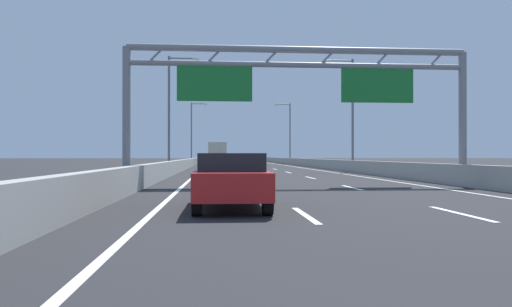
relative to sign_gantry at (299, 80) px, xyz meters
The scene contains 50 objects.
ground_plane 76.29m from the sign_gantry, 89.98° to the left, with size 260.00×260.00×0.00m, color #262628.
lane_dash_left_1 12.46m from the sign_gantry, 98.89° to the right, with size 0.16×3.00×0.01m, color white.
lane_dash_left_2 5.63m from the sign_gantry, 127.01° to the right, with size 0.16×3.00×0.01m, color white.
lane_dash_left_3 8.38m from the sign_gantry, 104.98° to the left, with size 0.16×3.00×0.01m, color white.
lane_dash_left_4 16.46m from the sign_gantry, 96.48° to the left, with size 0.16×3.00×0.01m, color white.
lane_dash_left_5 25.17m from the sign_gantry, 94.13° to the left, with size 0.16×3.00×0.01m, color white.
lane_dash_left_6 34.03m from the sign_gantry, 93.02° to the left, with size 0.16×3.00×0.01m, color white.
lane_dash_left_7 42.95m from the sign_gantry, 92.39° to the left, with size 0.16×3.00×0.01m, color white.
lane_dash_left_8 51.89m from the sign_gantry, 91.97° to the left, with size 0.16×3.00×0.01m, color white.
lane_dash_left_9 60.86m from the sign_gantry, 91.68° to the left, with size 0.16×3.00×0.01m, color white.
lane_dash_left_10 69.83m from the sign_gantry, 91.46° to the left, with size 0.16×3.00×0.01m, color white.
lane_dash_left_11 78.81m from the sign_gantry, 91.29° to the left, with size 0.16×3.00×0.01m, color white.
lane_dash_left_12 87.79m from the sign_gantry, 91.16° to the left, with size 0.16×3.00×0.01m, color white.
lane_dash_left_13 96.78m from the sign_gantry, 91.05° to the left, with size 0.16×3.00×0.01m, color white.
lane_dash_left_14 105.77m from the sign_gantry, 90.96° to the left, with size 0.16×3.00×0.01m, color white.
lane_dash_left_15 114.76m from the sign_gantry, 90.89° to the left, with size 0.16×3.00×0.01m, color white.
lane_dash_left_16 123.75m from the sign_gantry, 90.82° to the left, with size 0.16×3.00×0.01m, color white.
lane_dash_left_17 132.74m from the sign_gantry, 90.77° to the left, with size 0.16×3.00×0.01m, color white.
lane_dash_right_1 12.46m from the sign_gantry, 80.88° to the right, with size 0.16×3.00×0.01m, color white.
lane_dash_right_2 5.65m from the sign_gantry, 52.29° to the right, with size 0.16×3.00×0.01m, color white.
lane_dash_right_3 8.39m from the sign_gantry, 74.65° to the left, with size 0.16×3.00×0.01m, color white.
lane_dash_right_4 16.46m from the sign_gantry, 83.35° to the left, with size 0.16×3.00×0.01m, color white.
lane_dash_right_5 25.17m from the sign_gantry, 85.77° to the left, with size 0.16×3.00×0.01m, color white.
lane_dash_right_6 34.03m from the sign_gantry, 86.90° to the left, with size 0.16×3.00×0.01m, color white.
lane_dash_right_7 42.95m from the sign_gantry, 87.55° to the left, with size 0.16×3.00×0.01m, color white.
lane_dash_right_8 51.90m from the sign_gantry, 87.98° to the left, with size 0.16×3.00×0.01m, color white.
lane_dash_right_9 60.86m from the sign_gantry, 88.28° to the left, with size 0.16×3.00×0.01m, color white.
lane_dash_right_10 69.83m from the sign_gantry, 88.50° to the left, with size 0.16×3.00×0.01m, color white.
lane_dash_right_11 78.81m from the sign_gantry, 88.67° to the left, with size 0.16×3.00×0.01m, color white.
lane_dash_right_12 87.79m from the sign_gantry, 88.81° to the left, with size 0.16×3.00×0.01m, color white.
lane_dash_right_13 96.78m from the sign_gantry, 88.92° to the left, with size 0.16×3.00×0.01m, color white.
lane_dash_right_14 105.77m from the sign_gantry, 89.01° to the left, with size 0.16×3.00×0.01m, color white.
lane_dash_right_15 114.76m from the sign_gantry, 89.09° to the left, with size 0.16×3.00×0.01m, color white.
lane_dash_right_16 123.75m from the sign_gantry, 89.16° to the left, with size 0.16×3.00×0.01m, color white.
lane_dash_right_17 132.74m from the sign_gantry, 89.21° to the left, with size 0.16×3.00×0.01m, color white.
edge_line_left 64.53m from the sign_gantry, 94.66° to the left, with size 0.16×176.00×0.01m, color white.
edge_line_right 64.54m from the sign_gantry, 85.30° to the left, with size 0.16×176.00×0.01m, color white.
barrier_left 86.52m from the sign_gantry, 94.56° to the left, with size 0.45×220.00×0.95m.
barrier_right 86.53m from the sign_gantry, 85.41° to the left, with size 0.45×220.00×0.95m.
sign_gantry is the anchor object (origin of this frame).
streetlamp_left_mid 19.81m from the sign_gantry, 112.07° to the left, with size 2.58×0.28×9.50m.
streetlamp_right_mid 19.83m from the sign_gantry, 67.80° to the left, with size 2.58×0.28×9.50m.
streetlamp_left_far 54.37m from the sign_gantry, 97.87° to the left, with size 2.58×0.28×9.50m.
streetlamp_right_far 54.38m from the sign_gantry, 82.08° to the left, with size 2.58×0.28×9.50m.
white_car 107.05m from the sign_gantry, 89.96° to the left, with size 1.73×4.17×1.51m.
red_car 11.17m from the sign_gantry, 109.10° to the right, with size 1.79×4.17×1.40m.
silver_car 72.08m from the sign_gantry, 90.03° to the left, with size 1.72×4.47×1.50m.
blue_car 95.16m from the sign_gantry, 87.71° to the left, with size 1.79×4.29×1.41m.
green_car 36.19m from the sign_gantry, 90.07° to the left, with size 1.88×4.46×1.44m.
box_truck 45.32m from the sign_gantry, 94.67° to the left, with size 2.39×8.74×3.05m.
Camera 1 is at (-3.77, 1.71, 1.35)m, focal length 34.26 mm.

